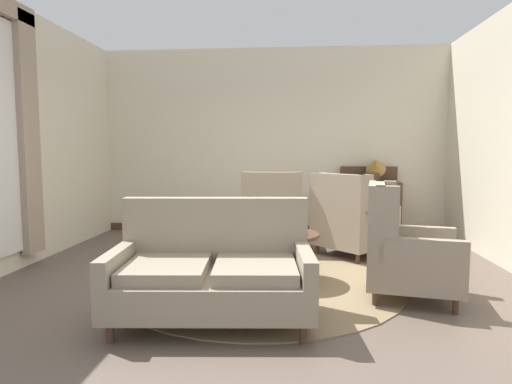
{
  "coord_description": "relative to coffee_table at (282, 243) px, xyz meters",
  "views": [
    {
      "loc": [
        0.36,
        -4.17,
        1.39
      ],
      "look_at": [
        -0.09,
        0.97,
        0.9
      ],
      "focal_mm": 30.35,
      "sensor_mm": 36.0,
      "label": 1
    }
  ],
  "objects": [
    {
      "name": "settee",
      "position": [
        -0.54,
        -1.11,
        -0.02
      ],
      "size": [
        1.67,
        1.0,
        0.98
      ],
      "rotation": [
        0.0,
        0.0,
        0.08
      ],
      "color": "gray",
      "rests_on": "ground"
    },
    {
      "name": "armchair_far_left",
      "position": [
        -0.18,
        1.55,
        0.04
      ],
      "size": [
        0.82,
        0.9,
        1.1
      ],
      "rotation": [
        0.0,
        0.0,
        3.16
      ],
      "color": "gray",
      "rests_on": "ground"
    },
    {
      "name": "armchair_foreground_right",
      "position": [
        1.14,
        -0.43,
        0.04
      ],
      "size": [
        0.95,
        0.89,
        1.09
      ],
      "rotation": [
        0.0,
        0.0,
        7.67
      ],
      "color": "gray",
      "rests_on": "ground"
    },
    {
      "name": "wall_left",
      "position": [
        -3.14,
        0.61,
        1.13
      ],
      "size": [
        0.08,
        4.47,
        3.09
      ],
      "primitive_type": "cube",
      "color": "beige",
      "rests_on": "ground"
    },
    {
      "name": "porcelain_vase",
      "position": [
        0.03,
        0.02,
        0.25
      ],
      "size": [
        0.17,
        0.17,
        0.31
      ],
      "color": "beige",
      "rests_on": "coffee_table"
    },
    {
      "name": "armchair_back_corner",
      "position": [
        0.87,
        1.21,
        0.04
      ],
      "size": [
        1.21,
        1.21,
        1.1
      ],
      "rotation": [
        0.0,
        0.0,
        2.36
      ],
      "color": "gray",
      "rests_on": "ground"
    },
    {
      "name": "baseboard_back",
      "position": [
        -0.25,
        2.79,
        -0.35
      ],
      "size": [
        5.78,
        0.03,
        0.12
      ],
      "primitive_type": "cube",
      "color": "#4C3323",
      "rests_on": "ground"
    },
    {
      "name": "coffee_table",
      "position": [
        0.0,
        0.0,
        0.0
      ],
      "size": [
        0.78,
        0.78,
        0.52
      ],
      "color": "#4C3323",
      "rests_on": "ground"
    },
    {
      "name": "sideboard",
      "position": [
        1.35,
        2.55,
        0.1
      ],
      "size": [
        0.92,
        0.41,
        1.13
      ],
      "color": "#4C3323",
      "rests_on": "ground"
    },
    {
      "name": "gramophone",
      "position": [
        1.39,
        2.46,
        0.71
      ],
      "size": [
        0.38,
        0.46,
        0.48
      ],
      "color": "#4C3323",
      "rests_on": "sideboard"
    },
    {
      "name": "area_rug",
      "position": [
        -0.25,
        -0.05,
        -0.41
      ],
      "size": [
        3.0,
        3.0,
        0.01
      ],
      "primitive_type": "cylinder",
      "color": "#847051",
      "rests_on": "ground"
    },
    {
      "name": "ground",
      "position": [
        -0.25,
        -0.35,
        -0.41
      ],
      "size": [
        8.94,
        8.94,
        0.0
      ],
      "primitive_type": "plane",
      "color": "brown"
    },
    {
      "name": "wall_back",
      "position": [
        -0.25,
        2.85,
        1.13
      ],
      "size": [
        5.94,
        0.08,
        3.09
      ],
      "primitive_type": "cube",
      "color": "beige",
      "rests_on": "ground"
    }
  ]
}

